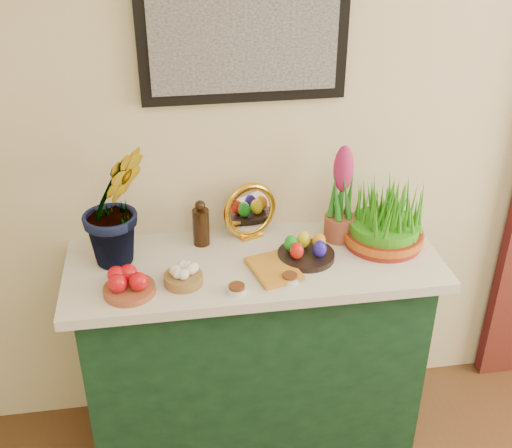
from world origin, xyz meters
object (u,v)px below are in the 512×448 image
Objects in this scene: sideboard at (254,354)px; book at (254,273)px; mirror at (250,211)px; wheatgrass_sabzeh at (385,218)px; hyacinth_green at (113,187)px.

book reaches higher than sideboard.
mirror reaches higher than sideboard.
mirror reaches higher than book.
mirror is at bearing 164.78° from wheatgrass_sabzeh.
sideboard is 5.65× the size of mirror.
hyacinth_green is 0.55m from mirror.
book is at bearing -95.37° from mirror.
mirror is at bearing 86.31° from sideboard.
hyacinth_green is (-0.49, 0.07, 0.77)m from sideboard.
sideboard is 0.77m from wheatgrass_sabzeh.
book is at bearing -164.03° from wheatgrass_sabzeh.
sideboard is 6.33× the size of book.
book is (-0.03, -0.29, -0.10)m from mirror.
mirror is 0.52m from wheatgrass_sabzeh.
wheatgrass_sabzeh is at bearing 4.28° from sideboard.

